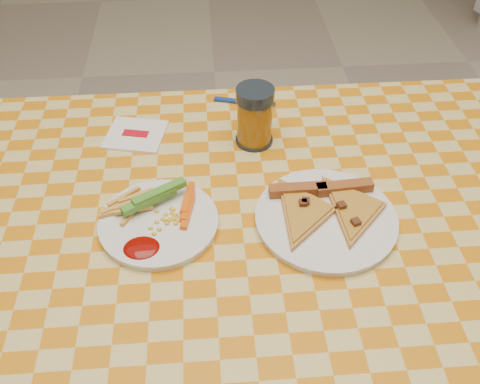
% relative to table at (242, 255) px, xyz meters
% --- Properties ---
extents(table, '(1.28, 0.88, 0.76)m').
position_rel_table_xyz_m(table, '(0.00, 0.00, 0.00)').
color(table, white).
rests_on(table, ground).
extents(plate_left, '(0.23, 0.23, 0.01)m').
position_rel_table_xyz_m(plate_left, '(-0.14, 0.02, 0.08)').
color(plate_left, white).
rests_on(plate_left, table).
extents(plate_right, '(0.32, 0.32, 0.01)m').
position_rel_table_xyz_m(plate_right, '(0.15, 0.00, 0.08)').
color(plate_right, white).
rests_on(plate_right, table).
extents(fries_veggies, '(0.18, 0.17, 0.04)m').
position_rel_table_xyz_m(fries_veggies, '(-0.15, 0.03, 0.10)').
color(fries_veggies, '#F0B34C').
rests_on(fries_veggies, plate_left).
extents(pizza_slices, '(0.22, 0.21, 0.02)m').
position_rel_table_xyz_m(pizza_slices, '(0.15, 0.02, 0.09)').
color(pizza_slices, '#DA9043').
rests_on(pizza_slices, plate_right).
extents(drink_glass, '(0.08, 0.08, 0.12)m').
position_rel_table_xyz_m(drink_glass, '(0.04, 0.24, 0.13)').
color(drink_glass, black).
rests_on(drink_glass, table).
extents(napkin, '(0.14, 0.13, 0.01)m').
position_rel_table_xyz_m(napkin, '(-0.20, 0.28, 0.08)').
color(napkin, white).
rests_on(napkin, table).
extents(fork, '(0.14, 0.05, 0.01)m').
position_rel_table_xyz_m(fork, '(0.04, 0.38, 0.08)').
color(fork, navy).
rests_on(fork, table).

